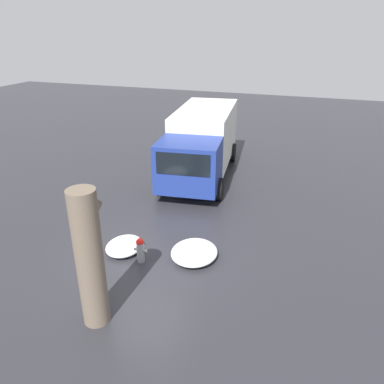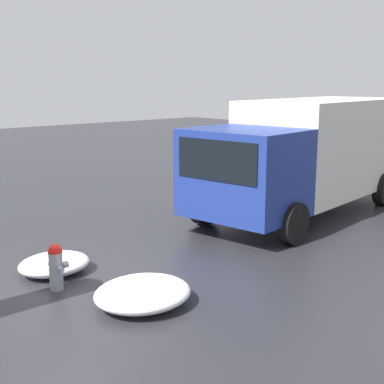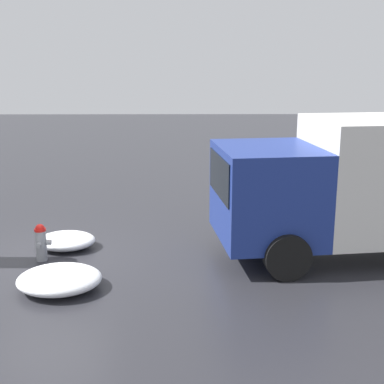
{
  "view_description": "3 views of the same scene",
  "coord_description": "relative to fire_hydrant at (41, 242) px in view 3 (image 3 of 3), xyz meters",
  "views": [
    {
      "loc": [
        -8.27,
        -4.47,
        6.44
      ],
      "look_at": [
        3.04,
        -0.55,
        1.05
      ],
      "focal_mm": 35.0,
      "sensor_mm": 36.0,
      "label": 1
    },
    {
      "loc": [
        -3.86,
        -7.67,
        3.38
      ],
      "look_at": [
        3.44,
        0.5,
        1.09
      ],
      "focal_mm": 50.0,
      "sensor_mm": 36.0,
      "label": 2
    },
    {
      "loc": [
        3.01,
        -10.48,
        4.08
      ],
      "look_at": [
        3.13,
        0.86,
        1.24
      ],
      "focal_mm": 50.0,
      "sensor_mm": 36.0,
      "label": 3
    }
  ],
  "objects": [
    {
      "name": "ground_plane",
      "position": [
        -0.0,
        -0.0,
        -0.41
      ],
      "size": [
        60.0,
        60.0,
        0.0
      ],
      "primitive_type": "plane",
      "color": "#28282D"
    },
    {
      "name": "fire_hydrant",
      "position": [
        0.0,
        0.0,
        0.0
      ],
      "size": [
        0.33,
        0.43,
        0.79
      ],
      "rotation": [
        0.0,
        0.0,
        0.01
      ],
      "color": "gray",
      "rests_on": "ground_plane"
    },
    {
      "name": "snow_pile_by_hydrant",
      "position": [
        0.69,
        -1.43,
        -0.22
      ],
      "size": [
        1.54,
        1.38,
        0.38
      ],
      "color": "white",
      "rests_on": "ground_plane"
    },
    {
      "name": "snow_pile_curbside",
      "position": [
        0.34,
        0.74,
        -0.23
      ],
      "size": [
        1.28,
        1.09,
        0.34
      ],
      "color": "white",
      "rests_on": "ground_plane"
    }
  ]
}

